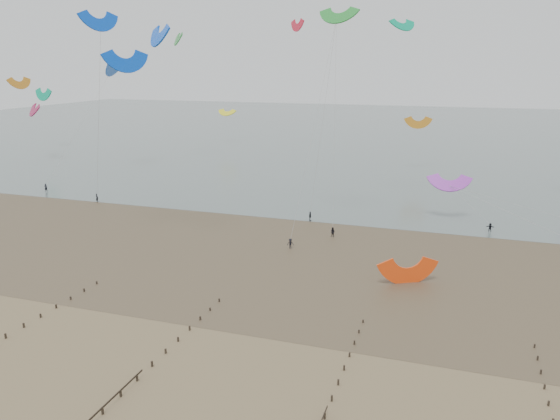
{
  "coord_description": "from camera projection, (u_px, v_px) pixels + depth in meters",
  "views": [
    {
      "loc": [
        30.84,
        -44.99,
        28.71
      ],
      "look_at": [
        6.69,
        28.0,
        8.0
      ],
      "focal_mm": 35.0,
      "sensor_mm": 36.0,
      "label": 1
    }
  ],
  "objects": [
    {
      "name": "kitesurfer_lead",
      "position": [
        97.0,
        198.0,
        116.4
      ],
      "size": [
        0.8,
        0.67,
        1.87
      ],
      "primitive_type": "imported",
      "rotation": [
        0.0,
        0.0,
        2.76
      ],
      "color": "black",
      "rests_on": "ground"
    },
    {
      "name": "sea_and_shore",
      "position": [
        231.0,
        242.0,
        90.84
      ],
      "size": [
        500.0,
        665.0,
        0.03
      ],
      "color": "#475654",
      "rests_on": "ground"
    },
    {
      "name": "grounded_kite",
      "position": [
        407.0,
        283.0,
        73.75
      ],
      "size": [
        8.93,
        8.28,
        3.93
      ],
      "primitive_type": null,
      "rotation": [
        1.54,
        0.0,
        0.49
      ],
      "color": "#FF4510",
      "rests_on": "ground"
    },
    {
      "name": "kitesurfers",
      "position": [
        419.0,
        231.0,
        93.8
      ],
      "size": [
        119.03,
        21.52,
        1.87
      ],
      "color": "black",
      "rests_on": "ground"
    },
    {
      "name": "ground",
      "position": [
        138.0,
        342.0,
        58.07
      ],
      "size": [
        500.0,
        500.0,
        0.0
      ],
      "primitive_type": "plane",
      "color": "brown",
      "rests_on": "ground"
    },
    {
      "name": "kites_airborne",
      "position": [
        291.0,
        89.0,
        131.42
      ],
      "size": [
        247.51,
        119.48,
        38.97
      ],
      "color": "purple",
      "rests_on": "ground"
    }
  ]
}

